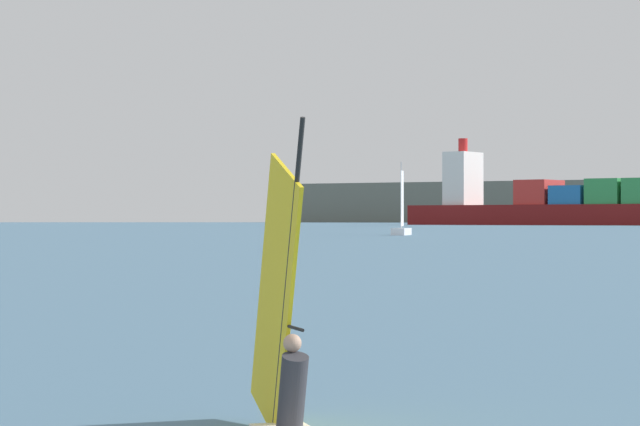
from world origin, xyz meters
The scene contains 3 objects.
windsurfer centered at (-1.96, 3.26, 0.92)m, with size 2.57×2.84×3.92m.
cargo_ship centered at (-118.41, 534.35, 8.30)m, with size 179.24×52.18×37.64m.
small_sailboat centered at (-73.50, 189.91, 1.12)m, with size 3.56×7.42×11.79m.
Camera 1 is at (5.13, -11.13, 2.64)m, focal length 75.38 mm.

